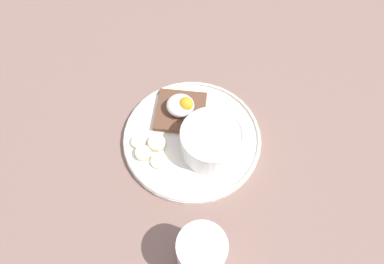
# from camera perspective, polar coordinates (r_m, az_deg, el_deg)

# --- Properties ---
(ground_plane) EXTENTS (1.20, 1.20, 0.02)m
(ground_plane) POSITION_cam_1_polar(r_m,az_deg,el_deg) (0.75, 0.00, -1.55)
(ground_plane) COLOR #775D54
(ground_plane) RESTS_ON ground
(plate) EXTENTS (0.27, 0.27, 0.02)m
(plate) POSITION_cam_1_polar(r_m,az_deg,el_deg) (0.74, 0.00, -0.87)
(plate) COLOR silver
(plate) RESTS_ON ground_plane
(oatmeal_bowl) EXTENTS (0.12, 0.12, 0.06)m
(oatmeal_bowl) POSITION_cam_1_polar(r_m,az_deg,el_deg) (0.70, 2.98, -1.37)
(oatmeal_bowl) COLOR white
(oatmeal_bowl) RESTS_ON plate
(toast_slice) EXTENTS (0.10, 0.10, 0.01)m
(toast_slice) POSITION_cam_1_polar(r_m,az_deg,el_deg) (0.76, -1.74, 3.15)
(toast_slice) COLOR brown
(toast_slice) RESTS_ON plate
(poached_egg) EXTENTS (0.08, 0.05, 0.04)m
(poached_egg) POSITION_cam_1_polar(r_m,az_deg,el_deg) (0.74, -1.60, 4.10)
(poached_egg) COLOR white
(poached_egg) RESTS_ON toast_slice
(banana_slice_front) EXTENTS (0.04, 0.04, 0.02)m
(banana_slice_front) POSITION_cam_1_polar(r_m,az_deg,el_deg) (0.72, -5.37, -1.77)
(banana_slice_front) COLOR beige
(banana_slice_front) RESTS_ON plate
(banana_slice_left) EXTENTS (0.03, 0.03, 0.01)m
(banana_slice_left) POSITION_cam_1_polar(r_m,az_deg,el_deg) (0.73, -8.11, -1.52)
(banana_slice_left) COLOR beige
(banana_slice_left) RESTS_ON plate
(banana_slice_back) EXTENTS (0.04, 0.04, 0.02)m
(banana_slice_back) POSITION_cam_1_polar(r_m,az_deg,el_deg) (0.72, -7.47, -3.22)
(banana_slice_back) COLOR beige
(banana_slice_back) RESTS_ON plate
(banana_slice_right) EXTENTS (0.04, 0.04, 0.01)m
(banana_slice_right) POSITION_cam_1_polar(r_m,az_deg,el_deg) (0.71, -5.01, -4.45)
(banana_slice_right) COLOR beige
(banana_slice_right) RESTS_ON plate
(coffee_mug) EXTENTS (0.08, 0.11, 0.10)m
(coffee_mug) POSITION_cam_1_polar(r_m,az_deg,el_deg) (0.61, 1.36, -18.17)
(coffee_mug) COLOR silver
(coffee_mug) RESTS_ON ground_plane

